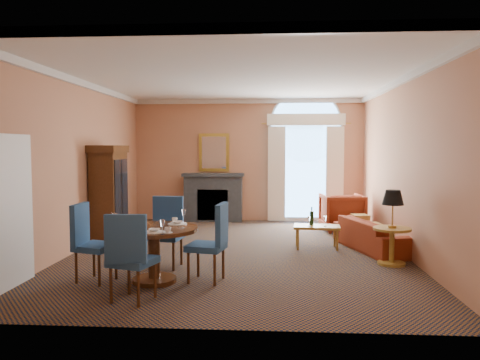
# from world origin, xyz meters

# --- Properties ---
(ground) EXTENTS (7.50, 7.50, 0.00)m
(ground) POSITION_xyz_m (0.00, 0.00, 0.00)
(ground) COLOR black
(ground) RESTS_ON ground
(room_envelope) EXTENTS (6.04, 7.52, 3.45)m
(room_envelope) POSITION_xyz_m (-0.03, 0.67, 2.51)
(room_envelope) COLOR tan
(room_envelope) RESTS_ON ground
(armoire) EXTENTS (0.57, 1.01, 1.97)m
(armoire) POSITION_xyz_m (-2.72, 0.79, 0.95)
(armoire) COLOR #3A1F0D
(armoire) RESTS_ON ground
(dining_table) EXTENTS (1.26, 1.26, 0.99)m
(dining_table) POSITION_xyz_m (-1.07, -2.05, 0.58)
(dining_table) COLOR #3A1F0D
(dining_table) RESTS_ON ground
(dining_chair_north) EXTENTS (0.56, 0.56, 1.13)m
(dining_chair_north) POSITION_xyz_m (-1.09, -1.10, 0.64)
(dining_chair_north) COLOR navy
(dining_chair_north) RESTS_ON ground
(dining_chair_south) EXTENTS (0.62, 0.62, 1.13)m
(dining_chair_south) POSITION_xyz_m (-1.14, -2.98, 0.64)
(dining_chair_south) COLOR navy
(dining_chair_south) RESTS_ON ground
(dining_chair_east) EXTENTS (0.59, 0.59, 1.13)m
(dining_chair_east) POSITION_xyz_m (-0.22, -1.94, 0.64)
(dining_chair_east) COLOR navy
(dining_chair_east) RESTS_ON ground
(dining_chair_west) EXTENTS (0.63, 0.63, 1.13)m
(dining_chair_west) POSITION_xyz_m (-2.02, -2.07, 0.64)
(dining_chair_west) COLOR navy
(dining_chair_west) RESTS_ON ground
(sofa) EXTENTS (1.30, 2.11, 0.57)m
(sofa) POSITION_xyz_m (2.55, 0.32, 0.29)
(sofa) COLOR #9A371C
(sofa) RESTS_ON ground
(armchair) EXTENTS (1.01, 1.03, 0.86)m
(armchair) POSITION_xyz_m (2.26, 2.35, 0.43)
(armchair) COLOR #9A371C
(armchair) RESTS_ON ground
(coffee_table) EXTENTS (0.90, 0.55, 0.80)m
(coffee_table) POSITION_xyz_m (1.48, 0.37, 0.42)
(coffee_table) COLOR #A98232
(coffee_table) RESTS_ON ground
(side_table) EXTENTS (0.62, 0.62, 1.21)m
(side_table) POSITION_xyz_m (2.60, -0.80, 0.77)
(side_table) COLOR #A98232
(side_table) RESTS_ON ground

